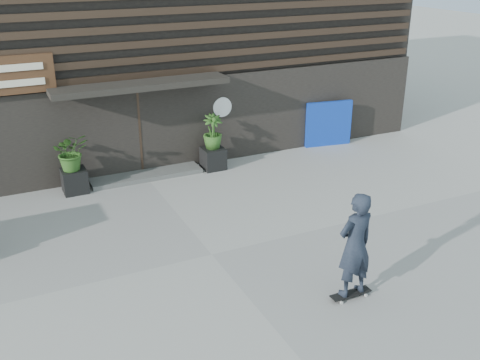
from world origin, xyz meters
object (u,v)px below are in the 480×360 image
planter_pot_left (75,181)px  planter_pot_right (213,158)px  skateboarder (355,245)px  blue_tarp (329,124)px

planter_pot_left → planter_pot_right: 3.80m
planter_pot_right → skateboarder: bearing=-92.2°
skateboarder → planter_pot_left: bearing=117.3°
blue_tarp → planter_pot_right: bearing=-167.1°
planter_pot_right → skateboarder: size_ratio=0.30×
planter_pot_left → blue_tarp: blue_tarp is taller
planter_pot_left → skateboarder: skateboarder is taller
blue_tarp → skateboarder: (-4.28, -7.15, 0.35)m
planter_pot_right → blue_tarp: size_ratio=0.40×
planter_pot_right → blue_tarp: (4.02, 0.30, 0.40)m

